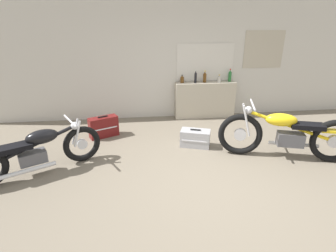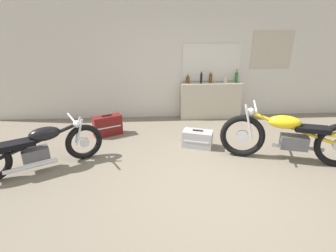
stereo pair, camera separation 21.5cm
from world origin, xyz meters
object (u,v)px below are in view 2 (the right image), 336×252
object	(u,v)px
bottle_left_center	(201,77)
hard_case_darkred	(108,126)
bottle_center	(211,78)
bottle_right_center	(225,80)
bottle_rightmost	(236,77)
hard_case_silver	(197,139)
motorcycle_yellow	(290,137)
motorcycle_black	(39,148)
bottle_leftmost	(188,79)

from	to	relation	value
bottle_left_center	hard_case_darkred	bearing A→B (deg)	-156.44
bottle_center	bottle_right_center	distance (m)	0.35
bottle_right_center	bottle_rightmost	distance (m)	0.30
hard_case_darkred	hard_case_silver	bearing A→B (deg)	-20.68
bottle_center	hard_case_darkred	size ratio (longest dim) A/B	0.45
bottle_center	bottle_rightmost	world-z (taller)	bottle_rightmost
bottle_left_center	bottle_rightmost	distance (m)	0.87
hard_case_darkred	motorcycle_yellow	bearing A→B (deg)	-22.40
bottle_left_center	bottle_rightmost	bearing A→B (deg)	4.23
bottle_left_center	bottle_right_center	size ratio (longest dim) A/B	1.71
bottle_left_center	hard_case_darkred	world-z (taller)	bottle_left_center
bottle_left_center	motorcycle_yellow	bearing A→B (deg)	-63.86
motorcycle_black	hard_case_silver	distance (m)	2.74
bottle_leftmost	bottle_rightmost	distance (m)	1.18
bottle_left_center	motorcycle_black	size ratio (longest dim) A/B	0.17
bottle_left_center	motorcycle_yellow	xyz separation A→B (m)	(1.11, -2.25, -0.57)
motorcycle_yellow	motorcycle_black	distance (m)	4.08
bottle_right_center	hard_case_silver	size ratio (longest dim) A/B	0.30
bottle_right_center	motorcycle_black	distance (m)	4.26
bottle_leftmost	bottle_center	xyz separation A→B (m)	(0.55, -0.03, 0.04)
bottle_leftmost	motorcycle_yellow	size ratio (longest dim) A/B	0.08
motorcycle_yellow	hard_case_silver	bearing A→B (deg)	155.50
hard_case_silver	hard_case_darkred	size ratio (longest dim) A/B	0.99
bottle_leftmost	bottle_center	size ratio (longest dim) A/B	0.67
bottle_center	hard_case_silver	distance (m)	1.93
hard_case_silver	bottle_rightmost	bearing A→B (deg)	54.22
bottle_left_center	bottle_rightmost	xyz separation A→B (m)	(0.87, 0.06, -0.00)
motorcycle_black	hard_case_silver	world-z (taller)	motorcycle_black
bottle_left_center	bottle_right_center	distance (m)	0.59
bottle_center	motorcycle_yellow	distance (m)	2.51
bottle_right_center	motorcycle_yellow	xyz separation A→B (m)	(0.52, -2.26, -0.51)
bottle_center	motorcycle_black	bearing A→B (deg)	-144.36
motorcycle_black	hard_case_darkred	xyz separation A→B (m)	(0.86, 1.34, -0.17)
bottle_right_center	hard_case_darkred	distance (m)	2.95
motorcycle_yellow	motorcycle_black	xyz separation A→B (m)	(-4.08, -0.01, -0.06)
bottle_left_center	bottle_center	world-z (taller)	bottle_left_center
bottle_center	bottle_right_center	size ratio (longest dim) A/B	1.52
motorcycle_yellow	bottle_center	bearing A→B (deg)	110.79
bottle_right_center	hard_case_silver	xyz separation A→B (m)	(-0.91, -1.60, -0.80)
motorcycle_black	hard_case_darkred	size ratio (longest dim) A/B	2.94
bottle_rightmost	motorcycle_black	world-z (taller)	bottle_rightmost
bottle_left_center	hard_case_darkred	distance (m)	2.45
motorcycle_yellow	hard_case_silver	size ratio (longest dim) A/B	3.58
bottle_right_center	bottle_center	bearing A→B (deg)	173.87
bottle_rightmost	hard_case_silver	distance (m)	2.22
bottle_rightmost	hard_case_darkred	world-z (taller)	bottle_rightmost
hard_case_silver	bottle_left_center	bearing A→B (deg)	78.35
hard_case_silver	motorcycle_black	bearing A→B (deg)	-165.92
bottle_center	hard_case_silver	bearing A→B (deg)	-109.00
bottle_left_center	motorcycle_black	distance (m)	3.79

